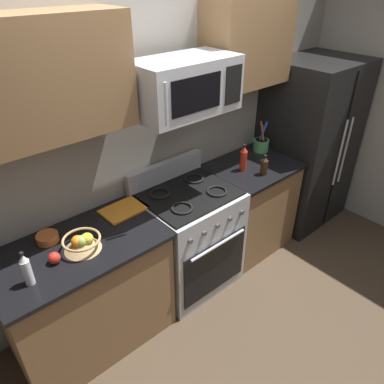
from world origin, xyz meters
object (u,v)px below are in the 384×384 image
object	(u,v)px
apple_loose	(54,258)
bottle_soy	(264,166)
refrigerator	(307,144)
fruit_basket	(82,243)
microwave	(185,86)
bottle_vinegar	(27,270)
utensil_crock	(261,144)
range_oven	(188,237)
cutting_board	(124,210)
bottle_hot_sauce	(243,158)
prep_bowl	(47,238)

from	to	relation	value
apple_loose	bottle_soy	world-z (taller)	bottle_soy
bottle_soy	apple_loose	bearing A→B (deg)	176.41
refrigerator	fruit_basket	distance (m)	2.60
microwave	bottle_vinegar	size ratio (longest dim) A/B	3.25
utensil_crock	bottle_soy	bearing A→B (deg)	-137.18
range_oven	bottle_vinegar	world-z (taller)	bottle_vinegar
cutting_board	bottle_hot_sauce	world-z (taller)	bottle_hot_sauce
apple_loose	bottle_vinegar	world-z (taller)	bottle_vinegar
refrigerator	cutting_board	world-z (taller)	refrigerator
cutting_board	prep_bowl	size ratio (longest dim) A/B	2.22
apple_loose	bottle_vinegar	bearing A→B (deg)	-158.04
microwave	range_oven	bearing A→B (deg)	-89.96
bottle_vinegar	microwave	bearing A→B (deg)	6.84
bottle_soy	bottle_hot_sauce	bearing A→B (deg)	113.82
utensil_crock	bottle_vinegar	size ratio (longest dim) A/B	1.37
apple_loose	bottle_hot_sauce	xyz separation A→B (m)	(1.79, 0.06, 0.07)
prep_bowl	bottle_soy	bearing A→B (deg)	-10.90
range_oven	microwave	size ratio (longest dim) A/B	1.45
range_oven	bottle_hot_sauce	size ratio (longest dim) A/B	4.46
refrigerator	cutting_board	xyz separation A→B (m)	(-2.16, 0.17, 0.05)
microwave	bottle_vinegar	bearing A→B (deg)	-173.16
fruit_basket	cutting_board	size ratio (longest dim) A/B	0.76
refrigerator	fruit_basket	size ratio (longest dim) A/B	7.01
utensil_crock	fruit_basket	xyz separation A→B (m)	(-2.03, -0.21, -0.02)
refrigerator	fruit_basket	world-z (taller)	refrigerator
microwave	fruit_basket	distance (m)	1.25
range_oven	refrigerator	world-z (taller)	refrigerator
range_oven	bottle_hot_sauce	xyz separation A→B (m)	(0.65, 0.00, 0.55)
bottle_soy	utensil_crock	bearing A→B (deg)	42.82
bottle_hot_sauce	prep_bowl	bearing A→B (deg)	174.32
refrigerator	prep_bowl	xyz separation A→B (m)	(-2.74, 0.19, 0.07)
cutting_board	bottle_soy	distance (m)	1.28
fruit_basket	bottle_hot_sauce	size ratio (longest dim) A/B	1.02
microwave	bottle_vinegar	xyz separation A→B (m)	(-1.31, -0.16, -0.76)
microwave	prep_bowl	xyz separation A→B (m)	(-1.08, 0.15, -0.84)
range_oven	fruit_basket	bearing A→B (deg)	-176.89
microwave	bottle_hot_sauce	xyz separation A→B (m)	(0.65, -0.03, -0.75)
refrigerator	bottle_soy	size ratio (longest dim) A/B	9.57
fruit_basket	cutting_board	distance (m)	0.48
fruit_basket	bottle_vinegar	distance (m)	0.38
refrigerator	microwave	size ratio (longest dim) A/B	2.31
cutting_board	bottle_hot_sauce	xyz separation A→B (m)	(1.16, -0.15, 0.10)
apple_loose	bottle_soy	size ratio (longest dim) A/B	0.42
microwave	cutting_board	size ratio (longest dim) A/B	2.30
apple_loose	prep_bowl	bearing A→B (deg)	77.57
range_oven	cutting_board	xyz separation A→B (m)	(-0.51, 0.15, 0.45)
apple_loose	bottle_vinegar	distance (m)	0.21
utensil_crock	bottle_vinegar	bearing A→B (deg)	-173.25
apple_loose	bottle_vinegar	xyz separation A→B (m)	(-0.18, -0.07, 0.07)
refrigerator	apple_loose	distance (m)	2.79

